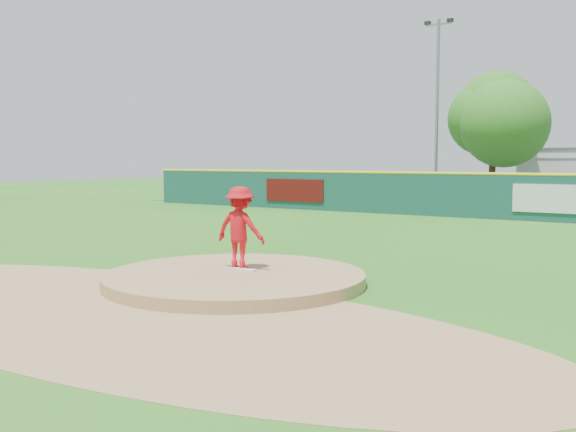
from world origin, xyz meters
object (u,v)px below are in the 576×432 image
Objects in this scene: pitcher at (240,228)px; deciduous_tree at (493,124)px; light_pole_left at (437,103)px; playground_slide at (295,189)px.

pitcher is 0.24× the size of deciduous_tree.
pitcher is 0.16× the size of light_pole_left.
deciduous_tree reaches higher than playground_slide.
playground_slide is at bearing -167.18° from deciduous_tree.
pitcher is 27.65m from light_pole_left.
deciduous_tree is 0.67× the size of light_pole_left.
light_pole_left is at bearing 32.19° from playground_slide.
deciduous_tree is 4.72m from light_pole_left.
playground_slide is at bearing -147.81° from light_pole_left.
light_pole_left is at bearing -82.05° from pitcher.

